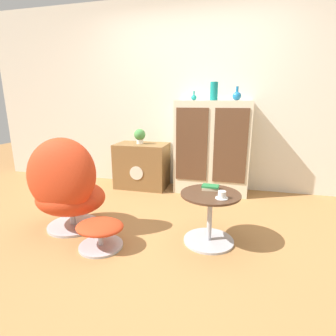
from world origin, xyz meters
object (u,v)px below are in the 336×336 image
(potted_plant, at_px, (140,135))
(vase_inner_right, at_px, (237,96))
(coffee_table, at_px, (210,216))
(vase_leftmost, at_px, (194,97))
(tv_console, at_px, (142,165))
(ottoman, at_px, (100,230))
(sideboard, at_px, (212,148))
(egg_chair, at_px, (66,187))
(vase_inner_left, at_px, (214,91))
(teacup, at_px, (222,195))
(book_stack, at_px, (210,187))

(potted_plant, bearing_deg, vase_inner_right, 1.64)
(coffee_table, bearing_deg, vase_leftmost, 105.56)
(tv_console, relative_size, vase_inner_right, 4.26)
(tv_console, bearing_deg, potted_plant, 179.09)
(tv_console, height_order, ottoman, tv_console)
(sideboard, distance_m, egg_chair, 1.95)
(egg_chair, relative_size, vase_inner_left, 4.10)
(egg_chair, height_order, vase_inner_left, vase_inner_left)
(tv_console, bearing_deg, vase_inner_left, 2.18)
(teacup, bearing_deg, potted_plant, 130.73)
(vase_inner_left, bearing_deg, tv_console, -177.82)
(coffee_table, bearing_deg, potted_plant, 130.44)
(coffee_table, distance_m, potted_plant, 1.84)
(egg_chair, height_order, ottoman, egg_chair)
(potted_plant, relative_size, book_stack, 1.35)
(egg_chair, xyz_separation_m, book_stack, (1.36, 0.20, 0.05))
(teacup, height_order, book_stack, teacup)
(egg_chair, bearing_deg, book_stack, 8.57)
(ottoman, xyz_separation_m, coffee_table, (0.91, 0.33, 0.09))
(ottoman, bearing_deg, teacup, 12.50)
(vase_inner_left, distance_m, book_stack, 1.56)
(vase_inner_right, bearing_deg, book_stack, -97.87)
(coffee_table, bearing_deg, teacup, -45.68)
(vase_inner_right, xyz_separation_m, potted_plant, (-1.31, -0.04, -0.54))
(egg_chair, relative_size, ottoman, 2.27)
(vase_leftmost, bearing_deg, coffee_table, -74.44)
(sideboard, relative_size, coffee_table, 2.38)
(ottoman, xyz_separation_m, vase_leftmost, (0.52, 1.71, 1.13))
(potted_plant, distance_m, book_stack, 1.71)
(coffee_table, relative_size, vase_inner_left, 2.26)
(vase_inner_left, relative_size, book_stack, 1.47)
(vase_inner_left, height_order, potted_plant, vase_inner_left)
(vase_inner_left, xyz_separation_m, vase_inner_right, (0.29, -0.00, -0.06))
(vase_inner_left, bearing_deg, vase_leftmost, 180.00)
(ottoman, relative_size, vase_inner_right, 2.42)
(coffee_table, height_order, vase_inner_right, vase_inner_right)
(coffee_table, xyz_separation_m, book_stack, (-0.01, 0.10, 0.23))
(egg_chair, bearing_deg, sideboard, 49.98)
(sideboard, height_order, vase_leftmost, vase_leftmost)
(egg_chair, distance_m, potted_plant, 1.50)
(sideboard, xyz_separation_m, vase_inner_right, (0.29, 0.00, 0.68))
(sideboard, bearing_deg, potted_plant, -178.12)
(ottoman, bearing_deg, coffee_table, 19.78)
(egg_chair, bearing_deg, vase_inner_left, 50.14)
(egg_chair, xyz_separation_m, potted_plant, (0.22, 1.45, 0.32))
(tv_console, distance_m, potted_plant, 0.44)
(vase_leftmost, xyz_separation_m, vase_inner_left, (0.26, 0.00, 0.08))
(coffee_table, bearing_deg, sideboard, 95.05)
(book_stack, bearing_deg, tv_console, 131.68)
(sideboard, bearing_deg, tv_console, -178.05)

